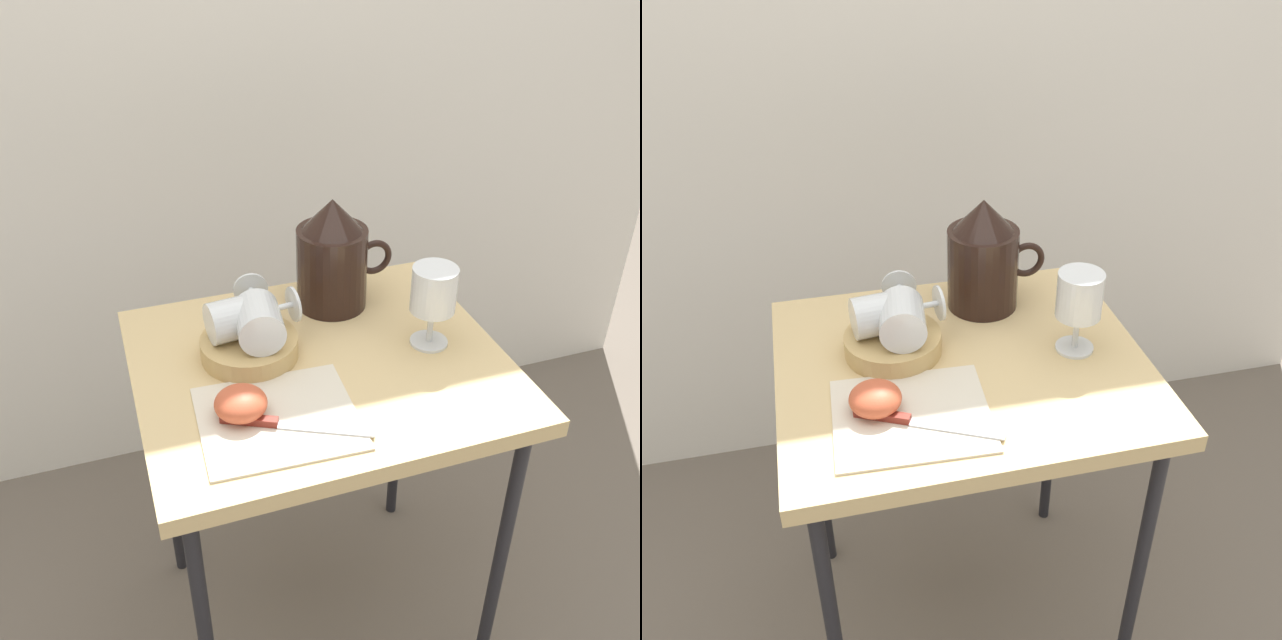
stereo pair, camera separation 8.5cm
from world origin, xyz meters
The scene contains 11 objects.
ground_plane centered at (0.00, 0.00, 0.00)m, with size 6.00×6.00×0.00m, color #665B51.
curtain_drape centered at (0.00, 0.64, 0.97)m, with size 2.40×0.03×1.94m, color silver.
table centered at (0.00, 0.00, 0.61)m, with size 0.60×0.52×0.67m.
linen_napkin centered at (-0.10, -0.12, 0.67)m, with size 0.23×0.20×0.00m, color beige.
basket_tray centered at (-0.10, 0.05, 0.69)m, with size 0.16×0.16×0.04m, color tan.
pitcher centered at (0.08, 0.16, 0.76)m, with size 0.18×0.13×0.21m.
wine_glass_upright centered at (0.19, -0.01, 0.77)m, with size 0.08×0.08×0.14m.
wine_glass_tipped_near centered at (-0.12, 0.06, 0.74)m, with size 0.15×0.08×0.07m.
wine_glass_tipped_far centered at (-0.09, 0.04, 0.75)m, with size 0.08×0.16×0.08m.
apple_half_left centered at (-0.15, -0.09, 0.70)m, with size 0.08×0.08×0.04m, color #C15133.
knife centered at (-0.12, -0.13, 0.68)m, with size 0.21×0.11×0.01m.
Camera 1 is at (-0.30, -0.90, 1.37)m, focal length 40.30 mm.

